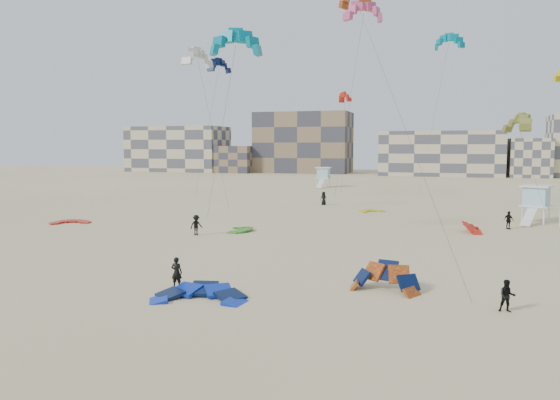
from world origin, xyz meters
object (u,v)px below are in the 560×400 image
(kite_ground_orange, at_px, (384,291))
(lifeguard_tower_near, at_px, (536,204))
(kite_ground_blue, at_px, (199,299))
(kitesurfer_main, at_px, (177,272))

(kite_ground_orange, height_order, lifeguard_tower_near, lifeguard_tower_near)
(kite_ground_blue, height_order, lifeguard_tower_near, lifeguard_tower_near)
(kite_ground_blue, bearing_deg, lifeguard_tower_near, 48.37)
(lifeguard_tower_near, bearing_deg, kitesurfer_main, -102.16)
(kite_ground_blue, height_order, kite_ground_orange, kite_ground_orange)
(kite_ground_blue, bearing_deg, kitesurfer_main, 130.13)
(kitesurfer_main, relative_size, lifeguard_tower_near, 0.31)
(kite_ground_blue, distance_m, kite_ground_orange, 10.39)
(kitesurfer_main, bearing_deg, kite_ground_blue, 137.33)
(kite_ground_orange, bearing_deg, kite_ground_blue, -142.30)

